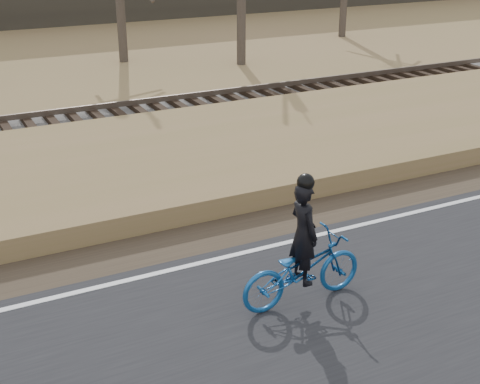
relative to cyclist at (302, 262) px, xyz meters
name	(u,v)px	position (x,y,z in m)	size (l,w,h in m)	color
ground	(57,308)	(-3.40, 1.59, -0.72)	(120.00, 120.00, 0.00)	olive
edge_line	(54,298)	(-3.40, 1.79, -0.66)	(120.00, 0.12, 0.01)	silver
shoulder	(41,272)	(-3.40, 2.79, -0.70)	(120.00, 1.60, 0.04)	#473A2B
embankment	(10,199)	(-3.40, 5.79, -0.50)	(120.00, 5.00, 0.44)	olive
cyclist	(302,262)	(0.00, 0.00, 0.00)	(2.08, 0.77, 2.10)	#144E90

